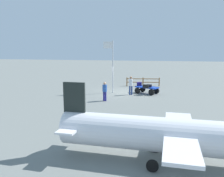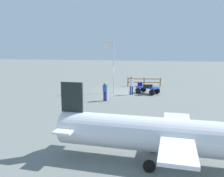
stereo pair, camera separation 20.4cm
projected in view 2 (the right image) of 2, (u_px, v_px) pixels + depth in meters
ground_plane at (125, 92)px, 23.19m from camera, size 120.00×120.00×0.00m
luggage_cart at (147, 89)px, 22.38m from camera, size 2.34×1.88×0.67m
suitcase_tan at (140, 84)px, 22.96m from camera, size 0.53×0.46×0.34m
suitcase_maroon at (147, 86)px, 21.66m from camera, size 0.61×0.39×0.31m
suitcase_olive at (150, 86)px, 22.07m from camera, size 0.55×0.50×0.25m
worker_lead at (131, 84)px, 21.74m from camera, size 0.43×0.43×1.72m
worker_trailing at (105, 90)px, 19.20m from camera, size 0.51×0.51×1.57m
airplane_near at (185, 137)px, 8.50m from camera, size 9.80×5.14×2.94m
flagpole at (112, 62)px, 22.44m from camera, size 0.96×0.16×4.99m
wooden_fence at (144, 81)px, 26.86m from camera, size 3.74×0.73×0.97m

